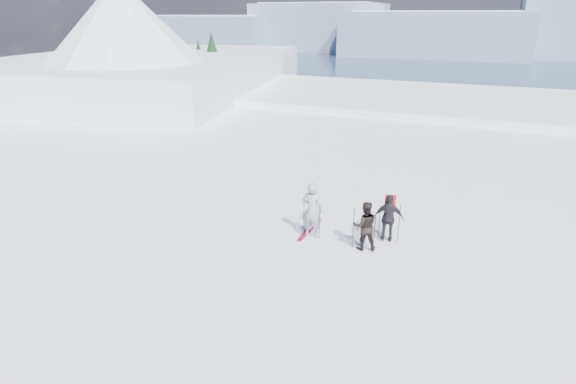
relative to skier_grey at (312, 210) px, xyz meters
name	(u,v)px	position (x,y,z in m)	size (l,w,h in m)	color
lake_basin	(431,177)	(1.72, 26.50, -7.44)	(820.00, 820.00, 71.62)	white
far_mountain_range	(519,30)	(31.32, 451.29, -8.13)	(770.00, 110.00, 53.00)	slate
near_ridge	(171,119)	(-24.84, 25.85, -4.42)	(31.37, 35.68, 25.62)	white
skier_grey	(312,210)	(0.00, 0.00, 0.00)	(0.69, 0.45, 1.88)	gray
skier_dark	(365,226)	(1.77, -0.17, -0.15)	(0.77, 0.60, 1.58)	black
skier_pack	(389,218)	(2.34, 0.66, -0.15)	(0.93, 0.39, 1.59)	black
backpack	(392,185)	(2.31, 0.90, 0.89)	(0.34, 0.19, 0.48)	red
ski_poles	(355,225)	(1.42, 0.07, -0.30)	(2.93, 0.94, 1.36)	black
skis_loose	(308,230)	(-0.24, 0.34, -0.93)	(0.31, 1.70, 0.03)	black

